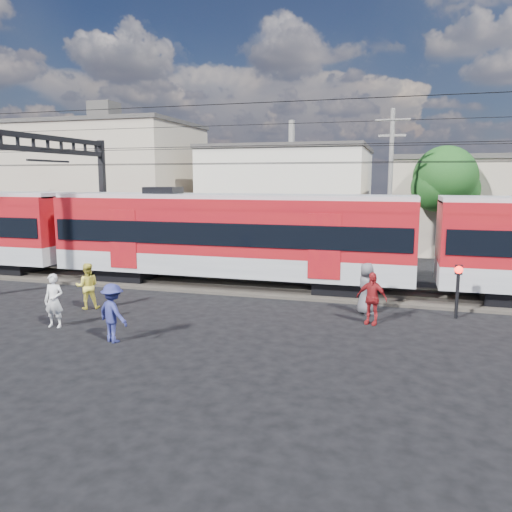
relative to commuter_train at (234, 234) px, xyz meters
The scene contains 16 objects.
ground 8.37m from the commuter_train, 86.38° to the right, with size 120.00×120.00×0.00m, color black.
track_bed 2.40m from the commuter_train, ahead, with size 70.00×3.40×0.12m, color #2D2823.
rail_near 2.40m from the commuter_train, 56.02° to the right, with size 70.00×0.12×0.12m, color #59544C.
rail_far 2.40m from the commuter_train, 56.02° to the left, with size 70.00×0.12×0.12m, color #59544C.
commuter_train is the anchor object (origin of this frame).
catenary 8.59m from the commuter_train, behind, with size 70.00×9.30×7.52m.
building_west 23.09m from the commuter_train, 135.87° to the left, with size 14.28×10.20×9.30m.
building_midwest 19.10m from the commuter_train, 94.50° to the left, with size 12.24×12.24×7.30m.
utility_pole_mid 9.79m from the commuter_train, 47.10° to the left, with size 1.80×0.24×8.50m.
tree_near 14.17m from the commuter_train, 46.16° to the left, with size 3.82×3.64×6.72m.
pedestrian_a 8.48m from the commuter_train, 116.71° to the right, with size 0.65×0.43×1.78m, color silver.
pedestrian_b 6.73m from the commuter_train, 128.58° to the right, with size 0.85×0.66×1.74m, color #DDCE45.
pedestrian_c 8.45m from the commuter_train, 97.29° to the right, with size 1.15×0.66×1.78m, color navy.
pedestrian_d 7.71m from the commuter_train, 33.76° to the right, with size 1.04×0.43×1.78m, color maroon.
pedestrian_e 6.86m from the commuter_train, 26.06° to the right, with size 0.92×0.60×1.87m, color #515157.
crossing_signal 9.57m from the commuter_train, 16.37° to the right, with size 0.28×0.28×1.91m.
Camera 1 is at (6.57, -12.95, 4.89)m, focal length 35.00 mm.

